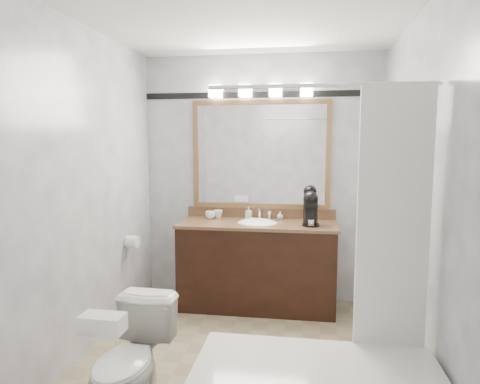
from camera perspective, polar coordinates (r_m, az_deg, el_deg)
name	(u,v)px	position (r m, az deg, el deg)	size (l,w,h in m)	color
room	(242,195)	(3.11, 0.29, -0.34)	(2.42, 2.62, 2.52)	#998867
vanity	(257,263)	(4.26, 2.31, -9.48)	(1.53, 0.58, 0.97)	black
mirror	(261,155)	(4.36, 2.77, 4.99)	(1.40, 0.04, 1.10)	olive
vanity_light_bar	(260,90)	(4.33, 2.74, 13.37)	(1.02, 0.14, 0.12)	silver
accent_stripe	(261,95)	(4.39, 2.83, 12.84)	(2.40, 0.01, 0.06)	black
tp_roll	(132,242)	(4.15, -14.19, -6.46)	(0.12, 0.12, 0.11)	white
toilet	(131,362)	(2.79, -14.35, -21.15)	(0.38, 0.66, 0.68)	white
tissue_box	(102,323)	(2.36, -17.86, -16.33)	(0.22, 0.12, 0.09)	white
coffee_maker	(311,208)	(4.07, 9.40, -2.09)	(0.16, 0.21, 0.32)	black
cup_left	(210,215)	(4.37, -3.98, -3.07)	(0.10, 0.10, 0.08)	white
cup_right	(218,214)	(4.40, -2.93, -2.96)	(0.09, 0.09, 0.08)	white
soap_bottle_a	(249,213)	(4.38, 1.16, -2.77)	(0.05, 0.05, 0.12)	white
soap_bottle_b	(280,216)	(4.35, 5.36, -3.14)	(0.06, 0.06, 0.08)	white
soap_bar	(254,219)	(4.29, 1.83, -3.63)	(0.07, 0.04, 0.02)	beige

